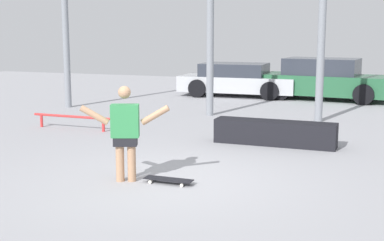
# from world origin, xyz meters

# --- Properties ---
(ground_plane) EXTENTS (36.00, 36.00, 0.00)m
(ground_plane) POSITION_xyz_m (0.00, 0.00, 0.00)
(ground_plane) COLOR #9E9EA3
(skateboarder) EXTENTS (1.35, 0.60, 1.52)m
(skateboarder) POSITION_xyz_m (-0.62, -0.24, 0.82)
(skateboarder) COLOR tan
(skateboarder) RESTS_ON ground_plane
(skateboard) EXTENTS (0.78, 0.25, 0.08)m
(skateboard) POSITION_xyz_m (0.06, -0.13, 0.06)
(skateboard) COLOR black
(skateboard) RESTS_ON ground_plane
(grind_box) EXTENTS (2.53, 0.52, 0.51)m
(grind_box) POSITION_xyz_m (1.02, 3.28, 0.25)
(grind_box) COLOR black
(grind_box) RESTS_ON ground_plane
(grind_rail) EXTENTS (2.14, 0.09, 0.34)m
(grind_rail) POSITION_xyz_m (-3.94, 3.34, 0.27)
(grind_rail) COLOR red
(grind_rail) RESTS_ON ground_plane
(canopy_support_left) EXTENTS (4.84, 0.20, 5.13)m
(canopy_support_left) POSITION_xyz_m (-3.82, 6.54, 3.12)
(canopy_support_left) COLOR gray
(canopy_support_left) RESTS_ON ground_plane
(parked_car_silver) EXTENTS (4.24, 2.01, 1.19)m
(parked_car_silver) POSITION_xyz_m (-1.99, 11.17, 0.58)
(parked_car_silver) COLOR #B7BABF
(parked_car_silver) RESTS_ON ground_plane
(parked_car_green) EXTENTS (4.57, 2.18, 1.42)m
(parked_car_green) POSITION_xyz_m (1.10, 11.23, 0.68)
(parked_car_green) COLOR #28603D
(parked_car_green) RESTS_ON ground_plane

